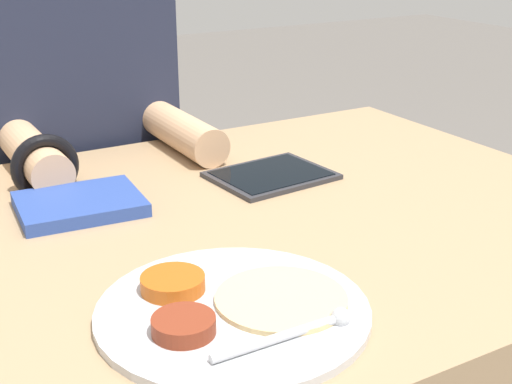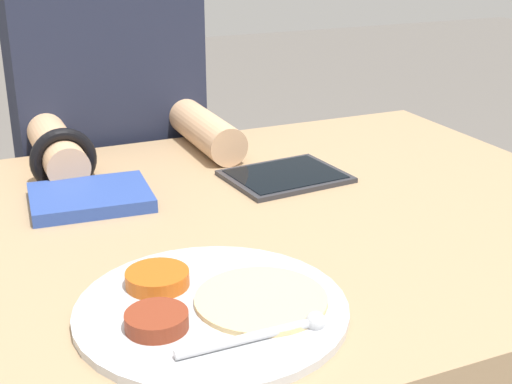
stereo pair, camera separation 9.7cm
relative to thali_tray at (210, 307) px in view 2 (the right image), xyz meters
The scene contains 4 objects.
thali_tray is the anchor object (origin of this frame).
red_notebook 0.38m from the thali_tray, 97.95° to the left, with size 0.19×0.16×0.02m.
tablet_device 0.45m from the thali_tray, 53.11° to the left, with size 0.20×0.17×0.01m.
person_diner 0.80m from the thali_tray, 85.05° to the left, with size 0.38×0.45×1.20m.
Camera 2 is at (-0.35, -0.88, 1.13)m, focal length 50.00 mm.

